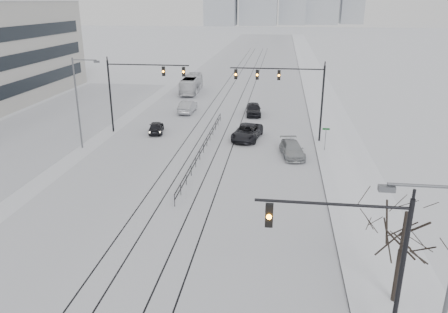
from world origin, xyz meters
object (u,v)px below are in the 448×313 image
at_px(sedan_sb_inner, 156,127).
at_px(sedan_nb_far, 254,109).
at_px(sedan_sb_outer, 188,107).
at_px(sedan_nb_right, 292,149).
at_px(box_truck, 191,84).
at_px(bare_tree, 405,222).
at_px(sedan_nb_front, 247,132).
at_px(traffic_mast_near, 362,252).

height_order(sedan_sb_inner, sedan_nb_far, sedan_nb_far).
xyz_separation_m(sedan_sb_outer, sedan_nb_right, (13.50, -15.69, -0.09)).
relative_size(sedan_sb_inner, box_truck, 0.40).
relative_size(bare_tree, sedan_nb_front, 1.09).
bearing_deg(traffic_mast_near, sedan_nb_far, 99.94).
height_order(bare_tree, sedan_nb_front, bare_tree).
xyz_separation_m(bare_tree, sedan_nb_front, (-9.33, 26.02, -3.71)).
distance_m(bare_tree, sedan_nb_right, 21.93).
relative_size(bare_tree, sedan_nb_right, 1.28).
height_order(sedan_nb_front, box_truck, box_truck).
distance_m(sedan_nb_front, box_truck, 26.49).
bearing_deg(sedan_nb_front, sedan_nb_right, -37.47).
distance_m(traffic_mast_near, bare_tree, 3.85).
relative_size(bare_tree, sedan_sb_outer, 1.28).
height_order(sedan_sb_outer, sedan_nb_far, sedan_nb_far).
bearing_deg(sedan_sb_inner, box_truck, -99.87).
distance_m(bare_tree, sedan_sb_outer, 41.18).
bearing_deg(bare_tree, sedan_nb_front, 109.73).
bearing_deg(box_truck, sedan_nb_front, 112.51).
relative_size(bare_tree, box_truck, 0.62).
relative_size(sedan_nb_far, box_truck, 0.47).
distance_m(sedan_sb_outer, box_truck, 13.51).
bearing_deg(box_truck, sedan_nb_right, 116.42).
xyz_separation_m(traffic_mast_near, sedan_nb_far, (-6.93, 39.59, -3.77)).
bearing_deg(bare_tree, sedan_sb_inner, 126.00).
distance_m(sedan_sb_outer, sedan_nb_right, 20.70).
bearing_deg(box_truck, sedan_nb_far, 127.03).
bearing_deg(sedan_nb_far, sedan_sb_outer, 173.51).
height_order(traffic_mast_near, box_truck, traffic_mast_near).
height_order(bare_tree, sedan_nb_far, bare_tree).
distance_m(sedan_nb_far, box_truck, 17.42).
bearing_deg(sedan_sb_outer, box_truck, -78.99).
xyz_separation_m(sedan_sb_inner, sedan_nb_far, (10.32, 9.52, 0.13)).
bearing_deg(bare_tree, box_truck, 112.05).
bearing_deg(sedan_sb_inner, traffic_mast_near, 108.41).
distance_m(sedan_nb_right, sedan_nb_far, 16.19).
relative_size(traffic_mast_near, sedan_sb_outer, 1.46).
distance_m(traffic_mast_near, sedan_nb_right, 24.51).
distance_m(traffic_mast_near, sedan_nb_far, 40.37).
bearing_deg(sedan_nb_far, sedan_nb_right, -78.18).
xyz_separation_m(bare_tree, box_truck, (-20.30, 50.12, -3.13)).
xyz_separation_m(sedan_nb_far, box_truck, (-10.95, 13.53, 0.57)).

